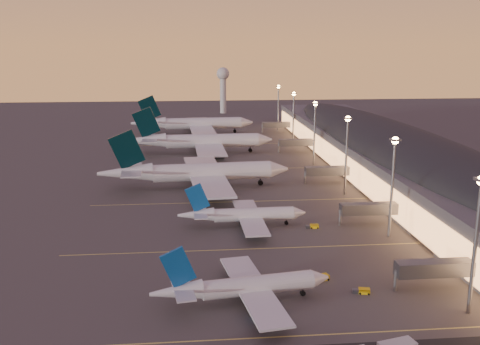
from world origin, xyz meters
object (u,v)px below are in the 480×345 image
object	(u,v)px
baggage_tug_a	(362,291)
baggage_tug_c	(313,226)
airliner_narrow_south	(243,287)
airliner_wide_mid	(199,141)
airliner_narrow_north	(243,215)
airliner_wide_far	(193,124)
airliner_wide_near	(196,173)
radar_tower	(223,82)
baggage_tug_b	(320,278)

from	to	relation	value
baggage_tug_a	baggage_tug_c	bearing A→B (deg)	105.40
airliner_narrow_south	baggage_tug_c	distance (m)	46.72
airliner_wide_mid	airliner_narrow_north	bearing A→B (deg)	-86.40
airliner_narrow_north	airliner_wide_far	size ratio (longest dim) A/B	0.52
baggage_tug_c	airliner_wide_near	bearing A→B (deg)	126.72
airliner_wide_near	airliner_wide_far	xyz separation A→B (m)	(0.00, 115.87, 0.16)
airliner_wide_far	airliner_narrow_north	bearing A→B (deg)	-88.77
airliner_wide_mid	radar_tower	xyz separation A→B (m)	(19.99, 146.76, 16.35)
baggage_tug_a	baggage_tug_c	size ratio (longest dim) A/B	1.03
baggage_tug_c	baggage_tug_b	bearing A→B (deg)	-97.80
airliner_wide_mid	baggage_tug_a	xyz separation A→B (m)	(29.14, -143.64, -5.07)
radar_tower	baggage_tug_c	distance (m)	252.54
airliner_narrow_north	airliner_wide_near	bearing A→B (deg)	104.81
airliner_wide_near	baggage_tug_a	distance (m)	89.34
airliner_narrow_south	baggage_tug_b	world-z (taller)	airliner_narrow_south
airliner_narrow_north	airliner_wide_near	xyz separation A→B (m)	(-12.00, 41.38, 2.16)
airliner_wide_far	baggage_tug_b	bearing A→B (deg)	-85.79
airliner_narrow_north	airliner_wide_mid	bearing A→B (deg)	94.03
airliner_narrow_south	radar_tower	size ratio (longest dim) A/B	1.08
baggage_tug_a	baggage_tug_b	xyz separation A→B (m)	(-6.75, 6.59, 0.07)
airliner_wide_far	radar_tower	world-z (taller)	radar_tower
baggage_tug_b	airliner_narrow_south	bearing A→B (deg)	-170.58
airliner_narrow_south	airliner_wide_near	bearing A→B (deg)	86.51
airliner_narrow_south	airliner_wide_mid	bearing A→B (deg)	83.42
airliner_wide_near	baggage_tug_c	distance (m)	54.23
airliner_wide_far	baggage_tug_a	world-z (taller)	airliner_wide_far
airliner_wide_far	airliner_narrow_south	bearing A→B (deg)	-90.93
airliner_wide_mid	radar_tower	distance (m)	149.01
airliner_wide_near	airliner_wide_mid	bearing A→B (deg)	83.42
airliner_narrow_south	baggage_tug_a	bearing A→B (deg)	-4.43
airliner_wide_far	airliner_wide_near	bearing A→B (deg)	-93.13
airliner_wide_far	baggage_tug_b	size ratio (longest dim) A/B	16.33
radar_tower	baggage_tug_c	size ratio (longest dim) A/B	9.37
airliner_wide_near	airliner_wide_far	bearing A→B (deg)	85.73
airliner_narrow_south	airliner_wide_far	world-z (taller)	airliner_wide_far
airliner_narrow_south	airliner_wide_near	distance (m)	85.57
airliner_narrow_north	baggage_tug_b	xyz separation A→B (m)	(12.82, -35.45, -2.69)
baggage_tug_c	airliner_wide_far	bearing A→B (deg)	103.05
baggage_tug_a	airliner_wide_far	bearing A→B (deg)	112.91
airliner_narrow_north	airliner_wide_near	distance (m)	43.14
radar_tower	airliner_wide_mid	bearing A→B (deg)	-97.76
baggage_tug_b	airliner_wide_mid	bearing A→B (deg)	82.64
airliner_wide_near	radar_tower	distance (m)	208.83
baggage_tug_c	baggage_tug_a	bearing A→B (deg)	-86.23
baggage_tug_a	baggage_tug_c	xyz separation A→B (m)	(-1.02, 38.90, 0.01)
airliner_narrow_north	baggage_tug_a	xyz separation A→B (m)	(19.57, -42.05, -2.76)
baggage_tug_c	airliner_narrow_north	bearing A→B (deg)	172.64
baggage_tug_b	baggage_tug_c	bearing A→B (deg)	63.29
airliner_wide_mid	airliner_wide_far	size ratio (longest dim) A/B	1.00
radar_tower	airliner_narrow_north	bearing A→B (deg)	-92.40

